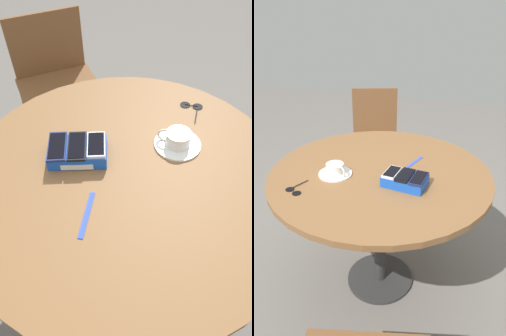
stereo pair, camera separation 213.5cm
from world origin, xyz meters
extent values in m
plane|color=slate|center=(0.00, 0.00, 0.00)|extent=(8.00, 8.00, 0.00)
cylinder|color=#2D2D2D|center=(0.00, 0.00, 0.01)|extent=(0.40, 0.40, 0.02)
cylinder|color=#2D2D2D|center=(0.00, 0.00, 0.37)|extent=(0.07, 0.07, 0.71)
cylinder|color=brown|center=(0.00, 0.00, 0.74)|extent=(1.13, 1.13, 0.03)
cube|color=blue|center=(-0.15, 0.10, 0.78)|extent=(0.21, 0.15, 0.05)
cube|color=white|center=(-0.16, 0.03, 0.77)|extent=(0.11, 0.02, 0.02)
cube|color=navy|center=(-0.22, 0.10, 0.81)|extent=(0.07, 0.14, 0.01)
cube|color=black|center=(-0.22, 0.10, 0.82)|extent=(0.07, 0.13, 0.00)
cube|color=black|center=(-0.15, 0.09, 0.81)|extent=(0.07, 0.14, 0.01)
cube|color=black|center=(-0.15, 0.09, 0.82)|extent=(0.07, 0.13, 0.00)
cube|color=silver|center=(-0.09, 0.09, 0.81)|extent=(0.07, 0.13, 0.01)
cube|color=black|center=(-0.09, 0.09, 0.82)|extent=(0.07, 0.11, 0.00)
cylinder|color=white|center=(0.20, 0.10, 0.76)|extent=(0.17, 0.17, 0.01)
cylinder|color=white|center=(0.20, 0.10, 0.79)|extent=(0.09, 0.09, 0.05)
cylinder|color=olive|center=(0.20, 0.10, 0.81)|extent=(0.08, 0.08, 0.00)
torus|color=white|center=(0.16, 0.12, 0.79)|extent=(0.06, 0.03, 0.06)
cube|color=blue|center=(-0.14, -0.15, 0.76)|extent=(0.07, 0.16, 0.00)
cylinder|color=black|center=(0.30, 0.32, 0.76)|extent=(0.04, 0.04, 0.00)
cylinder|color=black|center=(0.34, 0.30, 0.76)|extent=(0.04, 0.04, 0.00)
cylinder|color=black|center=(0.32, 0.31, 0.76)|extent=(0.05, 0.02, 0.00)
cylinder|color=black|center=(0.32, 0.24, 0.76)|extent=(0.04, 0.08, 0.00)
cube|color=brown|center=(-0.23, 0.90, 0.47)|extent=(0.55, 0.55, 0.02)
cube|color=brown|center=(-0.29, 1.11, 0.66)|extent=(0.42, 0.12, 0.36)
cylinder|color=brown|center=(-0.38, 0.65, 0.23)|extent=(0.04, 0.04, 0.46)
cylinder|color=brown|center=(0.01, 0.75, 0.23)|extent=(0.04, 0.04, 0.46)
cylinder|color=brown|center=(-0.48, 1.04, 0.23)|extent=(0.04, 0.04, 0.46)
cylinder|color=brown|center=(-0.09, 1.14, 0.23)|extent=(0.04, 0.04, 0.46)
camera|label=1|loc=(-0.11, -0.71, 1.60)|focal=35.00mm
camera|label=2|loc=(-0.45, 1.40, 1.56)|focal=35.00mm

